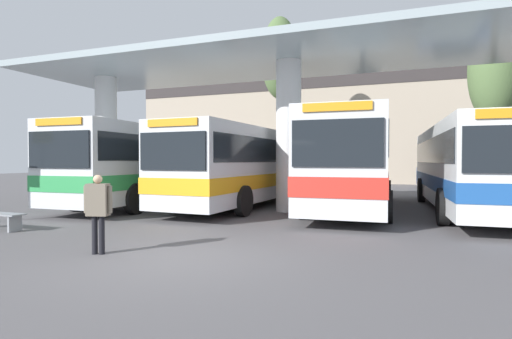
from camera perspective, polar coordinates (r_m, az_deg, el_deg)
name	(u,v)px	position (r m, az deg, el deg)	size (l,w,h in m)	color
ground_plane	(180,258)	(7.92, -10.86, -12.29)	(100.00, 100.00, 0.00)	#565456
townhouse_backdrop	(354,110)	(33.81, 13.76, 8.29)	(40.00, 0.58, 10.32)	tan
station_canopy	(289,81)	(14.94, 4.69, 12.43)	(21.61, 6.17, 5.73)	silver
transit_bus_left_bay	(157,162)	(17.80, -13.94, 1.03)	(3.02, 10.91, 3.19)	silver
transit_bus_center_bay	(254,163)	(17.08, -0.30, 0.89)	(3.01, 12.16, 3.10)	silver
transit_bus_right_bay	(354,160)	(15.82, 13.77, 1.29)	(3.10, 11.13, 3.37)	silver
transit_bus_far_right_bay	(466,164)	(16.26, 27.80, 0.66)	(3.09, 11.76, 3.06)	white
pedestrian_waiting	(98,206)	(8.51, -21.64, -4.84)	(0.58, 0.33, 1.58)	black
poplar_tree_behind_left	(280,59)	(28.26, 3.43, 15.44)	(2.54, 2.54, 11.67)	brown
poplar_tree_behind_right	(493,72)	(24.85, 30.79, 11.88)	(2.45, 2.45, 9.26)	brown
parked_car_street	(453,174)	(29.64, 26.28, -0.53)	(4.46, 2.04, 2.04)	navy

